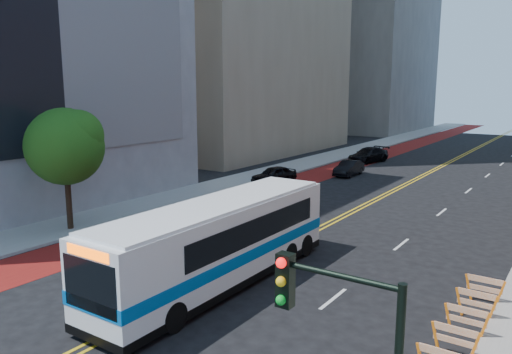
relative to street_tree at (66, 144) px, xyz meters
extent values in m
plane|color=black|center=(11.24, -6.04, -4.91)|extent=(160.00, 160.00, 0.00)
cube|color=gray|center=(-0.76, 23.96, -4.84)|extent=(4.00, 140.00, 0.15)
cube|color=maroon|center=(3.14, 23.96, -4.91)|extent=(3.60, 140.00, 0.01)
cube|color=gold|center=(11.06, 23.96, -4.91)|extent=(0.14, 140.00, 0.01)
cube|color=gold|center=(11.42, 23.96, -4.91)|extent=(0.14, 140.00, 0.01)
cube|color=silver|center=(16.04, -0.04, -4.90)|extent=(0.14, 2.20, 0.01)
cube|color=silver|center=(16.04, 7.96, -4.90)|extent=(0.14, 2.20, 0.01)
cube|color=silver|center=(16.04, 15.96, -4.90)|extent=(0.14, 2.20, 0.01)
cube|color=silver|center=(16.04, 23.96, -4.90)|extent=(0.14, 2.20, 0.01)
cube|color=silver|center=(16.04, 31.96, -4.90)|extent=(0.14, 2.20, 0.01)
cube|color=silver|center=(16.04, 39.96, -4.90)|extent=(0.14, 2.20, 0.01)
cube|color=orange|center=(20.84, -3.39, -4.01)|extent=(1.25, 0.05, 0.22)
cube|color=orange|center=(20.29, -1.84, -4.41)|extent=(0.32, 0.06, 0.99)
cube|color=orange|center=(21.39, -1.84, -4.41)|extent=(0.32, 0.06, 0.99)
cube|color=orange|center=(20.84, -1.84, -4.01)|extent=(1.25, 0.05, 0.22)
cube|color=orange|center=(20.84, -1.84, -4.36)|extent=(1.25, 0.05, 0.18)
cube|color=orange|center=(20.29, -0.29, -4.41)|extent=(0.32, 0.06, 0.99)
cube|color=orange|center=(21.39, -0.29, -4.41)|extent=(0.32, 0.06, 0.99)
cube|color=orange|center=(20.84, -0.29, -4.01)|extent=(1.25, 0.05, 0.22)
cube|color=orange|center=(20.84, -0.29, -4.36)|extent=(1.25, 0.05, 0.18)
cube|color=orange|center=(20.29, 1.26, -4.41)|extent=(0.32, 0.06, 0.99)
cube|color=orange|center=(21.39, 1.26, -4.41)|extent=(0.32, 0.06, 0.99)
cube|color=orange|center=(20.84, 1.26, -4.01)|extent=(1.25, 0.05, 0.22)
cube|color=orange|center=(20.84, 1.26, -4.36)|extent=(1.25, 0.05, 0.18)
cube|color=orange|center=(20.29, 2.81, -4.41)|extent=(0.32, 0.06, 0.99)
cube|color=orange|center=(21.39, 2.81, -4.41)|extent=(0.32, 0.06, 0.99)
cube|color=orange|center=(20.84, 2.81, -4.01)|extent=(1.25, 0.05, 0.22)
cube|color=orange|center=(20.84, 2.81, -4.36)|extent=(1.25, 0.05, 0.18)
cylinder|color=black|center=(-0.06, -0.04, -3.16)|extent=(0.32, 0.32, 3.20)
sphere|color=#1B430E|center=(-0.06, -0.04, -0.16)|extent=(4.20, 4.20, 4.20)
sphere|color=#1B430E|center=(0.54, 0.36, 0.44)|extent=(2.80, 2.80, 2.80)
sphere|color=#1B430E|center=(-0.56, -0.34, 0.24)|extent=(2.40, 2.40, 2.40)
cylinder|color=black|center=(20.54, -9.54, 0.14)|extent=(2.00, 0.10, 0.10)
cube|color=black|center=(19.54, -9.54, -0.16)|extent=(0.28, 0.22, 0.95)
sphere|color=red|center=(19.54, -9.68, 0.19)|extent=(0.18, 0.18, 0.18)
sphere|color=yellow|center=(19.54, -9.68, -0.14)|extent=(0.18, 0.18, 0.18)
sphere|color=#0CA526|center=(19.54, -9.68, -0.47)|extent=(0.18, 0.18, 0.18)
cube|color=white|center=(11.56, -1.35, -3.06)|extent=(2.76, 12.51, 2.97)
cube|color=#025BAE|center=(11.56, -1.35, -3.51)|extent=(2.80, 12.55, 0.47)
cube|color=black|center=(11.56, -0.52, -2.57)|extent=(2.80, 8.76, 0.99)
cube|color=black|center=(11.59, -7.57, -2.83)|extent=(2.38, 0.11, 1.67)
cube|color=black|center=(11.54, 4.86, -2.62)|extent=(2.17, 0.11, 1.04)
cube|color=#FF5905|center=(11.59, -7.58, -1.79)|extent=(1.90, 0.09, 0.31)
cube|color=white|center=(11.56, -1.35, -1.53)|extent=(2.62, 11.88, 0.12)
cube|color=black|center=(11.56, -1.35, -4.55)|extent=(2.79, 12.54, 0.31)
cylinder|color=black|center=(10.35, -5.36, -4.39)|extent=(0.32, 1.04, 1.04)
cylinder|color=black|center=(12.81, -5.35, -4.39)|extent=(0.32, 1.04, 1.04)
cylinder|color=black|center=(10.32, 2.14, -4.39)|extent=(0.32, 1.04, 1.04)
cylinder|color=black|center=(12.78, 2.15, -4.39)|extent=(0.32, 1.04, 1.04)
cylinder|color=black|center=(10.31, 3.64, -4.39)|extent=(0.32, 1.04, 1.04)
cylinder|color=black|center=(12.77, 3.65, -4.39)|extent=(0.32, 1.04, 1.04)
imported|color=black|center=(1.94, 18.13, -4.21)|extent=(2.70, 4.43, 1.41)
imported|color=black|center=(5.65, 24.94, -4.24)|extent=(1.51, 4.12, 1.35)
imported|color=black|center=(4.11, 33.41, -4.14)|extent=(3.28, 5.69, 1.55)
camera|label=1|loc=(23.64, -16.45, 3.10)|focal=35.00mm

